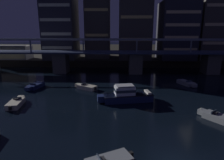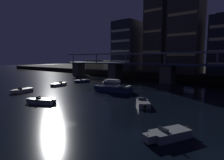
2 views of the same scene
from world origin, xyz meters
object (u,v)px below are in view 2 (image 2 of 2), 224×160
at_px(speedboat_far_center, 107,84).
at_px(speedboat_near_right, 143,103).
at_px(speedboat_mid_right, 82,81).
at_px(speedboat_far_left, 22,90).
at_px(speedboat_mid_center, 59,84).
at_px(speedboat_far_right, 168,134).
at_px(waterfront_pavilion, 98,65).
at_px(tower_west_low, 128,46).
at_px(speedboat_near_center, 189,90).
at_px(river_bridge, 168,70).
at_px(cabin_cruiser_near_left, 113,87).
at_px(tower_central, 186,26).
at_px(speedboat_mid_left, 42,101).
at_px(tower_west_tall, 158,22).

bearing_deg(speedboat_far_center, speedboat_near_right, -35.39).
relative_size(speedboat_mid_right, speedboat_far_left, 1.00).
xyz_separation_m(speedboat_near_right, speedboat_mid_center, (-29.05, 4.61, 0.00)).
relative_size(speedboat_far_left, speedboat_far_right, 1.06).
bearing_deg(waterfront_pavilion, tower_west_low, 3.82).
bearing_deg(speedboat_near_right, speedboat_far_center, 144.61).
bearing_deg(speedboat_near_center, river_bridge, 129.18).
bearing_deg(cabin_cruiser_near_left, tower_central, 83.18).
bearing_deg(speedboat_mid_center, speedboat_near_right, -9.01).
distance_m(speedboat_mid_left, speedboat_far_right, 22.20).
distance_m(tower_west_tall, speedboat_near_center, 42.55).
xyz_separation_m(speedboat_mid_left, speedboat_far_right, (22.20, -0.09, 0.00)).
relative_size(speedboat_near_right, speedboat_mid_left, 0.95).
bearing_deg(river_bridge, cabin_cruiser_near_left, -98.81).
distance_m(river_bridge, speedboat_near_center, 16.34).
bearing_deg(tower_west_tall, speedboat_near_right, -66.93).
xyz_separation_m(cabin_cruiser_near_left, speedboat_far_left, (-15.30, -13.49, -0.64)).
bearing_deg(tower_west_tall, waterfront_pavilion, -170.04).
bearing_deg(tower_central, speedboat_near_center, -70.02).
height_order(river_bridge, speedboat_far_center, river_bridge).
xyz_separation_m(river_bridge, tower_west_tall, (-11.77, 17.00, 18.10)).
bearing_deg(cabin_cruiser_near_left, speedboat_near_center, 37.44).
xyz_separation_m(tower_west_tall, speedboat_far_left, (-7.06, -53.25, -21.74)).
distance_m(speedboat_mid_center, speedboat_far_left, 11.28).
height_order(tower_central, waterfront_pavilion, tower_central).
xyz_separation_m(speedboat_near_center, speedboat_far_right, (6.22, -26.91, 0.00)).
height_order(cabin_cruiser_near_left, speedboat_mid_left, cabin_cruiser_near_left).
height_order(cabin_cruiser_near_left, speedboat_near_center, cabin_cruiser_near_left).
bearing_deg(speedboat_far_left, waterfront_pavilion, 114.48).
distance_m(river_bridge, speedboat_mid_center, 32.90).
distance_m(speedboat_near_right, speedboat_far_right, 12.51).
bearing_deg(speedboat_near_center, speedboat_mid_center, -157.53).
bearing_deg(speedboat_far_left, speedboat_far_right, -4.91).
height_order(river_bridge, waterfront_pavilion, river_bridge).
relative_size(river_bridge, tower_west_low, 4.13).
height_order(tower_west_low, tower_west_tall, tower_west_tall).
bearing_deg(tower_central, speedboat_mid_right, -128.33).
relative_size(waterfront_pavilion, cabin_cruiser_near_left, 1.32).
bearing_deg(cabin_cruiser_near_left, speedboat_far_right, -39.80).
distance_m(tower_west_tall, speedboat_far_center, 39.48).
xyz_separation_m(river_bridge, speedboat_far_left, (-18.83, -36.24, -3.64)).
bearing_deg(speedboat_far_left, tower_west_low, 95.76).
bearing_deg(speedboat_near_center, speedboat_mid_left, -120.79).
bearing_deg(speedboat_mid_center, speedboat_near_center, 22.47).
xyz_separation_m(tower_central, speedboat_near_right, (7.38, -42.96, -18.60)).
bearing_deg(speedboat_far_center, speedboat_mid_center, -136.22).
bearing_deg(tower_west_tall, speedboat_far_right, -63.50).
xyz_separation_m(waterfront_pavilion, speedboat_far_center, (29.46, -27.86, -4.02)).
distance_m(tower_west_low, speedboat_mid_right, 31.17).
xyz_separation_m(speedboat_mid_center, speedboat_far_center, (9.61, 9.20, 0.00)).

